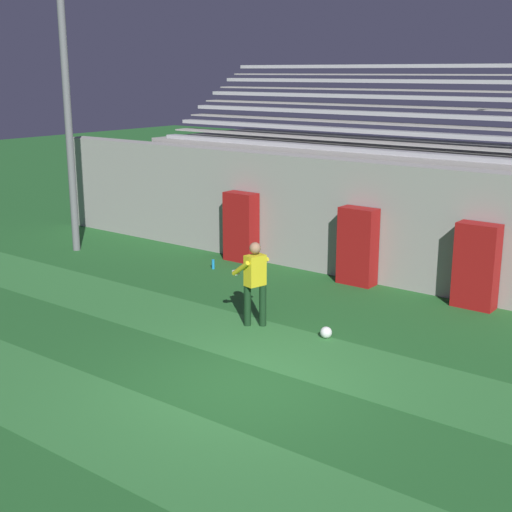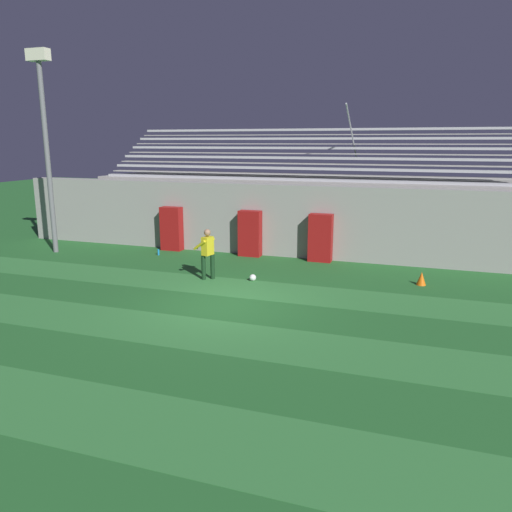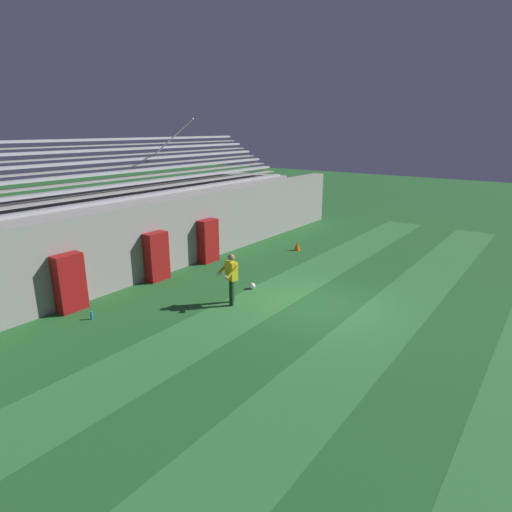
{
  "view_description": "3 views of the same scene",
  "coord_description": "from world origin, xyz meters",
  "px_view_note": "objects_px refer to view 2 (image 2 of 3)",
  "views": [
    {
      "loc": [
        6.45,
        -8.12,
        4.81
      ],
      "look_at": [
        -1.76,
        2.56,
        1.31
      ],
      "focal_mm": 50.0,
      "sensor_mm": 36.0,
      "label": 1
    },
    {
      "loc": [
        5.05,
        -12.2,
        4.42
      ],
      "look_at": [
        0.17,
        2.09,
        0.95
      ],
      "focal_mm": 35.0,
      "sensor_mm": 36.0,
      "label": 2
    },
    {
      "loc": [
        -11.38,
        -5.88,
        5.42
      ],
      "look_at": [
        0.01,
        2.46,
        1.19
      ],
      "focal_mm": 30.0,
      "sensor_mm": 36.0,
      "label": 3
    }
  ],
  "objects_px": {
    "padding_pillar_far_left": "(172,229)",
    "soccer_ball": "(253,278)",
    "goalkeeper": "(207,251)",
    "water_bottle": "(158,252)",
    "floodlight_pole": "(45,127)",
    "padding_pillar_gate_right": "(320,238)",
    "padding_pillar_gate_left": "(250,234)",
    "traffic_cone": "(421,279)"
  },
  "relations": [
    {
      "from": "padding_pillar_far_left",
      "to": "goalkeeper",
      "type": "xyz_separation_m",
      "value": [
        3.28,
        -3.68,
        0.05
      ]
    },
    {
      "from": "padding_pillar_gate_left",
      "to": "soccer_ball",
      "type": "xyz_separation_m",
      "value": [
        1.3,
        -3.41,
        -0.79
      ]
    },
    {
      "from": "floodlight_pole",
      "to": "goalkeeper",
      "type": "height_order",
      "value": "floodlight_pole"
    },
    {
      "from": "water_bottle",
      "to": "goalkeeper",
      "type": "bearing_deg",
      "value": -38.15
    },
    {
      "from": "padding_pillar_far_left",
      "to": "soccer_ball",
      "type": "xyz_separation_m",
      "value": [
        4.75,
        -3.41,
        -0.79
      ]
    },
    {
      "from": "floodlight_pole",
      "to": "goalkeeper",
      "type": "bearing_deg",
      "value": -13.17
    },
    {
      "from": "water_bottle",
      "to": "traffic_cone",
      "type": "bearing_deg",
      "value": -6.08
    },
    {
      "from": "floodlight_pole",
      "to": "soccer_ball",
      "type": "xyz_separation_m",
      "value": [
        9.09,
        -1.52,
        -4.86
      ]
    },
    {
      "from": "soccer_ball",
      "to": "traffic_cone",
      "type": "relative_size",
      "value": 0.52
    },
    {
      "from": "padding_pillar_far_left",
      "to": "water_bottle",
      "type": "bearing_deg",
      "value": -92.71
    },
    {
      "from": "padding_pillar_gate_right",
      "to": "goalkeeper",
      "type": "height_order",
      "value": "padding_pillar_gate_right"
    },
    {
      "from": "goalkeeper",
      "to": "padding_pillar_gate_right",
      "type": "bearing_deg",
      "value": 51.01
    },
    {
      "from": "goalkeeper",
      "to": "traffic_cone",
      "type": "height_order",
      "value": "goalkeeper"
    },
    {
      "from": "padding_pillar_far_left",
      "to": "water_bottle",
      "type": "distance_m",
      "value": 1.32
    },
    {
      "from": "padding_pillar_far_left",
      "to": "floodlight_pole",
      "type": "height_order",
      "value": "floodlight_pole"
    },
    {
      "from": "traffic_cone",
      "to": "padding_pillar_gate_left",
      "type": "bearing_deg",
      "value": 161.86
    },
    {
      "from": "floodlight_pole",
      "to": "traffic_cone",
      "type": "bearing_deg",
      "value": -0.93
    },
    {
      "from": "soccer_ball",
      "to": "traffic_cone",
      "type": "distance_m",
      "value": 5.35
    },
    {
      "from": "padding_pillar_gate_left",
      "to": "water_bottle",
      "type": "distance_m",
      "value": 3.74
    },
    {
      "from": "water_bottle",
      "to": "padding_pillar_gate_right",
      "type": "bearing_deg",
      "value": 9.57
    },
    {
      "from": "traffic_cone",
      "to": "water_bottle",
      "type": "height_order",
      "value": "traffic_cone"
    },
    {
      "from": "goalkeeper",
      "to": "water_bottle",
      "type": "xyz_separation_m",
      "value": [
        -3.33,
        2.61,
        -0.83
      ]
    },
    {
      "from": "padding_pillar_far_left",
      "to": "goalkeeper",
      "type": "bearing_deg",
      "value": -48.29
    },
    {
      "from": "water_bottle",
      "to": "padding_pillar_gate_left",
      "type": "bearing_deg",
      "value": 16.91
    },
    {
      "from": "padding_pillar_far_left",
      "to": "soccer_ball",
      "type": "bearing_deg",
      "value": -35.67
    },
    {
      "from": "padding_pillar_gate_left",
      "to": "soccer_ball",
      "type": "height_order",
      "value": "padding_pillar_gate_left"
    },
    {
      "from": "padding_pillar_gate_left",
      "to": "goalkeeper",
      "type": "bearing_deg",
      "value": -92.64
    },
    {
      "from": "padding_pillar_gate_right",
      "to": "floodlight_pole",
      "type": "height_order",
      "value": "floodlight_pole"
    },
    {
      "from": "floodlight_pole",
      "to": "water_bottle",
      "type": "distance_m",
      "value": 6.53
    },
    {
      "from": "water_bottle",
      "to": "floodlight_pole",
      "type": "bearing_deg",
      "value": -169.02
    },
    {
      "from": "traffic_cone",
      "to": "water_bottle",
      "type": "distance_m",
      "value": 10.05
    },
    {
      "from": "padding_pillar_gate_right",
      "to": "goalkeeper",
      "type": "xyz_separation_m",
      "value": [
        -2.98,
        -3.68,
        0.05
      ]
    },
    {
      "from": "soccer_ball",
      "to": "padding_pillar_far_left",
      "type": "bearing_deg",
      "value": 144.33
    },
    {
      "from": "padding_pillar_far_left",
      "to": "traffic_cone",
      "type": "bearing_deg",
      "value": -12.08
    },
    {
      "from": "padding_pillar_far_left",
      "to": "soccer_ball",
      "type": "height_order",
      "value": "padding_pillar_far_left"
    },
    {
      "from": "padding_pillar_gate_left",
      "to": "soccer_ball",
      "type": "relative_size",
      "value": 8.18
    },
    {
      "from": "padding_pillar_far_left",
      "to": "water_bottle",
      "type": "relative_size",
      "value": 7.5
    },
    {
      "from": "goalkeeper",
      "to": "water_bottle",
      "type": "distance_m",
      "value": 4.31
    },
    {
      "from": "padding_pillar_gate_left",
      "to": "padding_pillar_gate_right",
      "type": "relative_size",
      "value": 1.0
    },
    {
      "from": "padding_pillar_gate_right",
      "to": "goalkeeper",
      "type": "relative_size",
      "value": 1.08
    },
    {
      "from": "floodlight_pole",
      "to": "goalkeeper",
      "type": "relative_size",
      "value": 4.69
    },
    {
      "from": "padding_pillar_gate_left",
      "to": "traffic_cone",
      "type": "distance_m",
      "value": 6.87
    }
  ]
}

